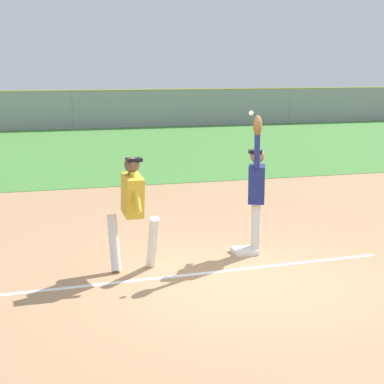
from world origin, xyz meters
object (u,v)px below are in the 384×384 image
at_px(fielder, 257,186).
at_px(runner, 133,205).
at_px(first_base, 245,251).
at_px(parked_car_white, 267,107).
at_px(baseball, 251,113).
at_px(parked_car_green, 95,110).
at_px(parked_car_blue, 186,109).

bearing_deg(fielder, runner, 31.88).
xyz_separation_m(first_base, parked_car_white, (11.34, 25.63, 0.63)).
relative_size(first_base, parked_car_white, 0.08).
relative_size(first_base, baseball, 5.14).
relative_size(parked_car_green, parked_car_blue, 0.96).
distance_m(first_base, parked_car_white, 28.04).
distance_m(runner, baseball, 2.34).
height_order(baseball, parked_car_blue, baseball).
relative_size(baseball, parked_car_blue, 0.02).
bearing_deg(fielder, parked_car_green, -68.63).
bearing_deg(baseball, parked_car_green, 87.60).
bearing_deg(parked_car_green, fielder, -91.36).
xyz_separation_m(first_base, parked_car_blue, (6.23, 25.46, 0.63)).
distance_m(parked_car_blue, parked_car_white, 5.11).
relative_size(fielder, runner, 1.33).
bearing_deg(parked_car_green, parked_car_white, -0.67).
xyz_separation_m(parked_car_green, parked_car_white, (10.23, -0.24, 0.00)).
height_order(runner, parked_car_green, runner).
bearing_deg(runner, parked_car_green, 81.46).
distance_m(runner, parked_car_green, 26.37).
bearing_deg(parked_car_blue, parked_car_green, -177.90).
bearing_deg(parked_car_blue, runner, -100.84).
bearing_deg(parked_car_white, baseball, -118.19).
bearing_deg(parked_car_blue, baseball, -96.95).
height_order(parked_car_green, parked_car_white, same).
bearing_deg(parked_car_white, parked_car_blue, 177.49).
bearing_deg(runner, parked_car_blue, 70.49).
distance_m(parked_car_green, parked_car_blue, 5.15).
bearing_deg(runner, fielder, 6.53).
bearing_deg(parked_car_blue, first_base, -97.05).
bearing_deg(fielder, baseball, 62.41).
bearing_deg(runner, baseball, 3.15).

